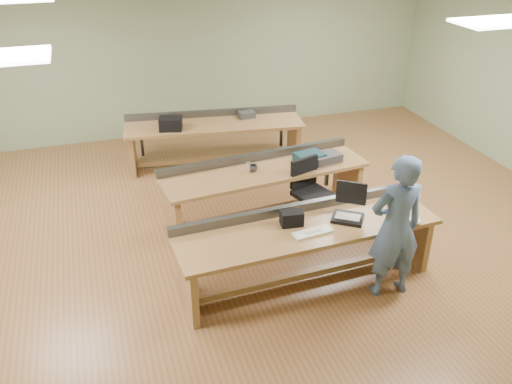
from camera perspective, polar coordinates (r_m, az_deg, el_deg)
floor at (r=7.44m, az=-2.01°, el=-4.51°), size 10.00×10.00×0.00m
ceiling at (r=6.35m, az=-2.49°, el=18.93°), size 10.00×10.00×0.00m
wall_back at (r=10.49m, az=-8.35°, el=13.98°), size 10.00×0.04×3.00m
wall_front at (r=3.64m, az=15.96°, el=-16.91°), size 10.00×0.04×3.00m
fluor_panels at (r=6.36m, az=-2.48°, el=18.66°), size 6.20×3.50×0.03m
workbench_front at (r=6.34m, az=5.26°, el=-5.01°), size 3.12×0.98×0.86m
workbench_mid at (r=7.62m, az=0.88°, el=1.16°), size 2.98×1.06×0.86m
workbench_back at (r=9.28m, az=-4.41°, el=6.20°), size 3.05×1.19×0.86m
person at (r=6.15m, az=14.48°, el=-3.61°), size 0.65×0.44×1.74m
laptop_base at (r=6.41m, az=9.62°, el=-2.72°), size 0.46×0.45×0.04m
laptop_screen at (r=6.40m, az=10.01°, el=-0.09°), size 0.30×0.22×0.28m
keyboard at (r=6.09m, az=5.98°, el=-4.27°), size 0.47×0.20×0.03m
trackball_mouse at (r=6.51m, az=16.38°, el=-2.88°), size 0.18×0.20×0.07m
camera_bag at (r=6.20m, az=3.78°, el=-2.77°), size 0.27×0.19×0.17m
task_chair at (r=7.52m, az=5.75°, el=-1.12°), size 0.65×0.65×0.97m
parts_bin_teal at (r=7.73m, az=5.66°, el=3.58°), size 0.45×0.37×0.14m
parts_bin_grey at (r=7.79m, az=7.33°, el=3.60°), size 0.47×0.35×0.12m
mug at (r=7.45m, az=-0.28°, el=2.53°), size 0.14×0.14×0.09m
drinks_can at (r=7.43m, az=-0.78°, el=2.64°), size 0.08×0.08×0.13m
storage_box_back at (r=8.95m, az=-8.97°, el=7.11°), size 0.42×0.34×0.21m
tray_back at (r=9.40m, az=-0.99°, el=8.16°), size 0.28×0.21×0.11m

